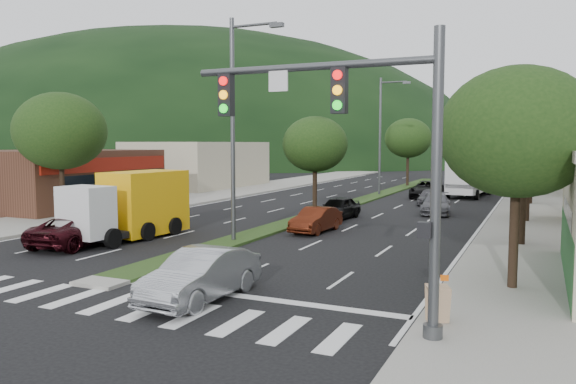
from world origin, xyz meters
The scene contains 30 objects.
ground centered at (0.00, 0.00, 0.00)m, with size 160.00×160.00×0.00m, color black.
sidewalk_right centered at (12.50, 25.00, 0.07)m, with size 5.00×90.00×0.15m, color gray.
sidewalk_left centered at (-13.00, 25.00, 0.07)m, with size 6.00×90.00×0.15m, color gray.
median centered at (0.00, 28.00, 0.06)m, with size 1.60×56.00×0.12m, color #213915.
crosswalk centered at (0.00, -2.00, 0.01)m, with size 19.00×2.20×0.01m, color silver.
traffic_signal centered at (9.03, -1.54, 4.65)m, with size 6.12×0.40×7.00m.
shop_left centered at (-18.46, 15.00, 2.01)m, with size 10.15×12.00×4.00m.
bldg_left_far centered at (-19.00, 34.00, 2.30)m, with size 9.00×14.00×4.60m, color beige.
hill_far centered at (-80.00, 110.00, 0.00)m, with size 176.00×132.00×82.00m, color black.
tree_r_a centered at (12.00, 4.00, 4.82)m, with size 4.60×4.60×6.63m.
tree_r_b centered at (12.00, 12.00, 5.04)m, with size 4.80×4.80×6.94m.
tree_r_c centered at (12.00, 20.00, 4.75)m, with size 4.40×4.40×6.48m.
tree_r_d centered at (12.00, 30.00, 5.18)m, with size 5.00×5.00×7.17m.
tree_r_e centered at (12.00, 40.00, 4.89)m, with size 4.60×4.60×6.71m.
tree_med_near centered at (0.00, 18.00, 4.43)m, with size 4.00×4.00×6.02m.
tree_med_far centered at (0.00, 44.00, 5.01)m, with size 4.80×4.80×6.94m.
tree_l_a centered at (-12.50, 10.00, 5.18)m, with size 5.20×5.20×7.25m.
streetlight_near centered at (0.21, 8.00, 5.58)m, with size 2.60×0.25×10.00m.
streetlight_mid centered at (0.21, 33.00, 5.58)m, with size 2.60×0.25×10.00m.
sedan_silver centered at (3.90, -0.62, 0.73)m, with size 1.54×4.42×1.46m, color #A9ACB1.
suv_maroon centered at (-5.75, 4.44, 0.68)m, with size 2.25×4.88×1.36m, color black.
car_queue_a centered at (1.77, 17.29, 0.67)m, with size 1.58×3.93×1.34m, color black.
car_queue_b centered at (6.61, 22.29, 0.64)m, with size 1.79×4.39×1.27m, color #545459.
car_queue_c centered at (2.34, 12.29, 0.63)m, with size 1.33×3.80×1.25m, color #511C0D.
car_queue_d centered at (4.20, 32.29, 0.71)m, with size 2.34×5.08×1.41m, color black.
car_queue_e centered at (5.29, 27.29, 0.59)m, with size 1.40×3.47×1.18m, color #48484D.
car_queue_f centered at (7.19, 41.25, 0.59)m, with size 1.66×4.09×1.19m, color black.
box_truck centered at (-4.85, 6.98, 1.48)m, with size 2.87×6.52×3.14m.
motorhome centered at (7.20, 35.61, 1.67)m, with size 3.26×8.36×3.13m.
a_frame_sign centered at (10.50, -0.31, 0.68)m, with size 0.71×0.76×1.21m.
Camera 1 is at (12.70, -13.98, 4.50)m, focal length 35.00 mm.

